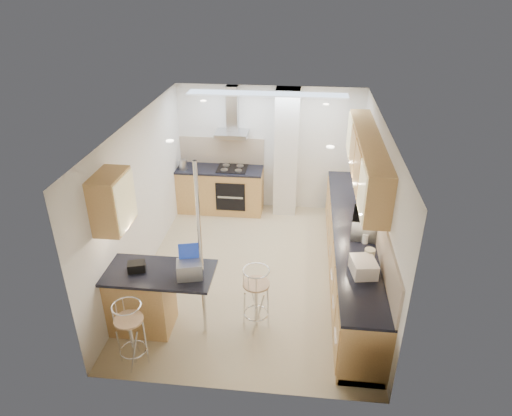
# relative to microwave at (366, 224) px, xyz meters

# --- Properties ---
(ground) EXTENTS (4.80, 4.80, 0.00)m
(ground) POSITION_rel_microwave_xyz_m (-1.65, 0.14, -1.08)
(ground) COLOR #CCB788
(ground) RESTS_ON ground
(room_shell) EXTENTS (3.64, 4.84, 2.51)m
(room_shell) POSITION_rel_microwave_xyz_m (-1.33, 0.52, 0.46)
(room_shell) COLOR white
(room_shell) RESTS_ON ground
(right_counter) EXTENTS (0.63, 4.40, 0.92)m
(right_counter) POSITION_rel_microwave_xyz_m (-0.15, 0.14, -0.62)
(right_counter) COLOR #B88849
(right_counter) RESTS_ON ground
(back_counter) EXTENTS (1.70, 0.63, 0.92)m
(back_counter) POSITION_rel_microwave_xyz_m (-2.60, 2.24, -0.62)
(back_counter) COLOR #B88849
(back_counter) RESTS_ON ground
(peninsula) EXTENTS (1.47, 0.72, 0.94)m
(peninsula) POSITION_rel_microwave_xyz_m (-2.78, -1.31, -0.61)
(peninsula) COLOR #B88849
(peninsula) RESTS_ON ground
(microwave) EXTENTS (0.48, 0.64, 0.32)m
(microwave) POSITION_rel_microwave_xyz_m (0.00, 0.00, 0.00)
(microwave) COLOR white
(microwave) RESTS_ON right_counter
(laptop) EXTENTS (0.37, 0.31, 0.22)m
(laptop) POSITION_rel_microwave_xyz_m (-2.32, -1.37, -0.03)
(laptop) COLOR #93969A
(laptop) RESTS_ON peninsula
(bag) EXTENTS (0.26, 0.22, 0.12)m
(bag) POSITION_rel_microwave_xyz_m (-3.04, -1.32, -0.08)
(bag) COLOR black
(bag) RESTS_ON peninsula
(bar_stool_near) EXTENTS (0.47, 0.47, 0.91)m
(bar_stool_near) POSITION_rel_microwave_xyz_m (-2.95, -1.96, -0.63)
(bar_stool_near) COLOR tan
(bar_stool_near) RESTS_ON ground
(bar_stool_end) EXTENTS (0.52, 0.52, 0.94)m
(bar_stool_end) POSITION_rel_microwave_xyz_m (-1.51, -1.13, -0.61)
(bar_stool_end) COLOR tan
(bar_stool_end) RESTS_ON ground
(jar_a) EXTENTS (0.15, 0.15, 0.19)m
(jar_a) POSITION_rel_microwave_xyz_m (-0.02, 0.70, -0.07)
(jar_a) COLOR white
(jar_a) RESTS_ON right_counter
(jar_b) EXTENTS (0.14, 0.14, 0.15)m
(jar_b) POSITION_rel_microwave_xyz_m (-0.00, 1.65, -0.09)
(jar_b) COLOR white
(jar_b) RESTS_ON right_counter
(jar_c) EXTENTS (0.15, 0.15, 0.22)m
(jar_c) POSITION_rel_microwave_xyz_m (-0.04, -0.79, -0.05)
(jar_c) COLOR beige
(jar_c) RESTS_ON right_counter
(jar_d) EXTENTS (0.12, 0.12, 0.15)m
(jar_d) POSITION_rel_microwave_xyz_m (-0.03, -0.26, -0.09)
(jar_d) COLOR white
(jar_d) RESTS_ON right_counter
(bread_bin) EXTENTS (0.36, 0.42, 0.20)m
(bread_bin) POSITION_rel_microwave_xyz_m (-0.13, -1.03, -0.06)
(bread_bin) COLOR white
(bread_bin) RESTS_ON right_counter
(kettle) EXTENTS (0.16, 0.16, 0.20)m
(kettle) POSITION_rel_microwave_xyz_m (-3.30, 2.12, -0.06)
(kettle) COLOR #AFB1B4
(kettle) RESTS_ON back_counter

